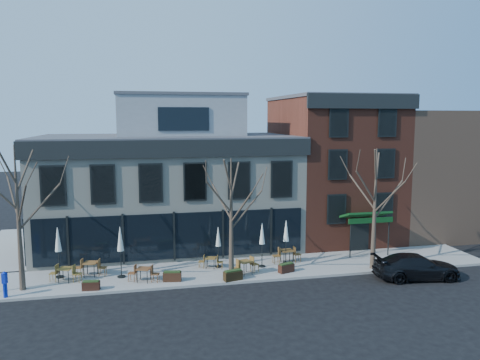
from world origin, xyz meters
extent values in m
plane|color=black|center=(0.00, 0.00, 0.00)|extent=(120.00, 120.00, 0.00)
cube|color=gray|center=(3.25, -2.15, 0.07)|extent=(33.50, 4.70, 0.15)
cube|color=gray|center=(-11.25, 6.00, 0.07)|extent=(4.50, 12.00, 0.15)
cube|color=beige|center=(0.00, 5.00, 4.00)|extent=(18.00, 10.00, 8.00)
cube|color=#47474C|center=(0.00, 5.00, 8.05)|extent=(18.30, 10.30, 0.30)
cube|color=black|center=(0.00, -0.12, 7.55)|extent=(18.30, 0.25, 1.10)
cube|color=black|center=(-9.12, 5.00, 7.55)|extent=(0.25, 10.30, 1.10)
cube|color=black|center=(0.00, -0.06, 1.90)|extent=(17.20, 0.12, 3.00)
cube|color=black|center=(-9.06, 4.00, 1.90)|extent=(0.12, 7.50, 3.00)
cube|color=gray|center=(1.00, 6.00, 9.60)|extent=(9.00, 6.50, 3.00)
cube|color=brown|center=(13.00, 5.00, 5.50)|extent=(8.00, 10.00, 11.00)
cube|color=#47474C|center=(13.00, 5.00, 11.05)|extent=(8.20, 10.20, 0.25)
cube|color=black|center=(13.00, -0.12, 10.60)|extent=(8.20, 0.25, 1.00)
cube|color=#0C3714|center=(13.00, -0.85, 2.90)|extent=(3.20, 1.66, 0.67)
cube|color=black|center=(13.00, -0.05, 1.25)|extent=(1.40, 0.10, 2.50)
cube|color=#8C664C|center=(23.00, 6.00, 5.00)|extent=(12.00, 12.00, 10.00)
cone|color=#382B21|center=(-8.50, -3.20, 4.11)|extent=(0.34, 0.34, 7.92)
cylinder|color=#382B21|center=(-7.43, -3.01, 4.68)|extent=(2.23, 0.50, 2.48)
cylinder|color=#382B21|center=(-8.95, -2.23, 5.14)|extent=(1.03, 2.05, 2.14)
cylinder|color=#382B21|center=(-8.05, -4.16, 5.05)|extent=(1.03, 2.04, 2.28)
cone|color=#382B21|center=(3.00, -3.90, 3.67)|extent=(0.34, 0.34, 7.04)
cylinder|color=#382B21|center=(3.95, -3.73, 4.18)|extent=(2.00, 0.46, 2.21)
cylinder|color=#382B21|center=(2.60, -3.04, 4.59)|extent=(0.93, 1.84, 1.91)
cylinder|color=#382B21|center=(2.25, -4.17, 5.04)|extent=(1.61, 0.68, 1.97)
cylinder|color=#382B21|center=(3.40, -4.76, 4.51)|extent=(0.93, 1.83, 2.03)
cone|color=#382B21|center=(12.00, -3.90, 3.89)|extent=(0.34, 0.34, 7.48)
cylinder|color=#382B21|center=(13.01, -3.72, 4.43)|extent=(2.12, 0.48, 2.35)
cylinder|color=#382B21|center=(11.57, -2.99, 4.86)|extent=(0.98, 1.94, 2.03)
cylinder|color=#382B21|center=(11.20, -4.19, 5.35)|extent=(1.71, 0.71, 2.09)
cylinder|color=#382B21|center=(12.42, -4.81, 4.78)|extent=(0.98, 1.94, 2.16)
imported|color=black|center=(13.79, -5.83, 0.73)|extent=(5.27, 2.64, 1.47)
cylinder|color=#0D24A9|center=(-9.12, -4.20, 0.53)|extent=(0.22, 0.22, 0.76)
cube|color=#0D24A9|center=(-9.12, -4.20, 1.18)|extent=(0.30, 0.28, 0.54)
cone|color=#0D24A9|center=(-9.12, -4.20, 1.50)|extent=(0.28, 0.28, 0.13)
cube|color=brown|center=(-6.39, -2.37, 0.93)|extent=(0.93, 0.93, 0.04)
cylinder|color=black|center=(-6.76, -2.57, 0.53)|extent=(0.04, 0.04, 0.77)
cylinder|color=black|center=(-6.19, -2.74, 0.53)|extent=(0.04, 0.04, 0.77)
cylinder|color=black|center=(-6.58, -2.00, 0.53)|extent=(0.04, 0.04, 0.77)
cylinder|color=black|center=(-6.01, -2.17, 0.53)|extent=(0.04, 0.04, 0.77)
cube|color=brown|center=(-5.07, -1.63, 0.95)|extent=(0.92, 0.92, 0.04)
cylinder|color=black|center=(-5.44, -1.86, 0.54)|extent=(0.04, 0.04, 0.79)
cylinder|color=black|center=(-4.84, -2.00, 0.54)|extent=(0.04, 0.04, 0.79)
cylinder|color=black|center=(-5.30, -1.26, 0.54)|extent=(0.04, 0.04, 0.79)
cylinder|color=black|center=(-4.71, -1.40, 0.54)|extent=(0.04, 0.04, 0.79)
cube|color=brown|center=(-2.01, -3.32, 0.91)|extent=(0.93, 0.93, 0.04)
cylinder|color=black|center=(-2.38, -3.51, 0.53)|extent=(0.04, 0.04, 0.75)
cylinder|color=black|center=(-1.82, -3.69, 0.53)|extent=(0.04, 0.04, 0.75)
cylinder|color=black|center=(-2.19, -2.95, 0.53)|extent=(0.04, 0.04, 0.75)
cylinder|color=black|center=(-1.63, -3.14, 0.53)|extent=(0.04, 0.04, 0.75)
cube|color=brown|center=(2.12, -1.73, 0.80)|extent=(0.79, 0.79, 0.04)
cylinder|color=black|center=(1.80, -1.88, 0.47)|extent=(0.04, 0.04, 0.64)
cylinder|color=black|center=(2.27, -2.05, 0.47)|extent=(0.04, 0.04, 0.64)
cylinder|color=black|center=(1.96, -1.41, 0.47)|extent=(0.04, 0.04, 0.64)
cylinder|color=black|center=(2.44, -1.57, 0.47)|extent=(0.04, 0.04, 0.64)
cube|color=brown|center=(3.95, -3.33, 0.94)|extent=(1.00, 1.00, 0.04)
cylinder|color=black|center=(3.80, -3.73, 0.54)|extent=(0.04, 0.04, 0.78)
cylinder|color=black|center=(4.35, -3.48, 0.54)|extent=(0.04, 0.04, 0.78)
cylinder|color=black|center=(3.56, -3.17, 0.54)|extent=(0.04, 0.04, 0.78)
cylinder|color=black|center=(4.11, -2.93, 0.54)|extent=(0.04, 0.04, 0.78)
cube|color=brown|center=(7.11, -1.67, 0.95)|extent=(0.80, 0.80, 0.04)
cylinder|color=black|center=(6.82, -1.99, 0.55)|extent=(0.04, 0.04, 0.79)
cylinder|color=black|center=(7.43, -1.96, 0.55)|extent=(0.04, 0.04, 0.79)
cylinder|color=black|center=(6.79, -1.37, 0.55)|extent=(0.04, 0.04, 0.79)
cylinder|color=black|center=(7.41, -1.35, 0.55)|extent=(0.04, 0.04, 0.79)
cylinder|color=black|center=(-6.84, -1.54, 0.18)|extent=(0.48, 0.48, 0.07)
cylinder|color=black|center=(-6.84, -1.54, 1.35)|extent=(0.05, 0.05, 2.40)
cone|color=silver|center=(-6.84, -1.54, 2.44)|extent=(0.39, 0.39, 1.42)
cylinder|color=black|center=(-3.29, -2.28, 0.18)|extent=(0.48, 0.48, 0.07)
cylinder|color=black|center=(-3.29, -2.28, 1.36)|extent=(0.06, 0.06, 2.42)
cone|color=beige|center=(-3.29, -2.28, 2.46)|extent=(0.40, 0.40, 1.43)
cylinder|color=black|center=(2.62, -1.65, 0.18)|extent=(0.41, 0.41, 0.06)
cylinder|color=black|center=(2.62, -1.65, 1.18)|extent=(0.05, 0.05, 2.06)
cone|color=silver|center=(2.62, -1.65, 2.12)|extent=(0.34, 0.34, 1.22)
cylinder|color=black|center=(5.31, -2.15, 0.18)|extent=(0.45, 0.45, 0.06)
cylinder|color=black|center=(5.31, -2.15, 1.27)|extent=(0.05, 0.05, 2.25)
cone|color=silver|center=(5.31, -2.15, 2.30)|extent=(0.37, 0.37, 1.33)
cylinder|color=black|center=(6.95, -1.95, 0.18)|extent=(0.46, 0.46, 0.06)
cylinder|color=black|center=(6.95, -1.95, 1.29)|extent=(0.05, 0.05, 2.29)
cone|color=silver|center=(6.95, -1.95, 2.33)|extent=(0.37, 0.37, 1.35)
cube|color=black|center=(-4.84, -4.06, 0.38)|extent=(0.96, 0.46, 0.46)
cube|color=#1E3314|center=(-4.84, -4.06, 0.63)|extent=(0.86, 0.37, 0.07)
cube|color=#321C10|center=(-0.41, -3.59, 0.41)|extent=(1.10, 0.58, 0.52)
cube|color=#1E3314|center=(-0.41, -3.59, 0.69)|extent=(0.98, 0.48, 0.08)
cube|color=black|center=(3.04, -4.20, 0.42)|extent=(1.15, 0.68, 0.54)
cube|color=#1E3314|center=(3.04, -4.20, 0.71)|extent=(1.03, 0.57, 0.09)
cube|color=black|center=(6.49, -3.50, 0.40)|extent=(1.06, 0.71, 0.49)
cube|color=#1E3314|center=(6.49, -3.50, 0.66)|extent=(0.94, 0.60, 0.08)
camera|label=1|loc=(-2.13, -29.72, 9.45)|focal=35.00mm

